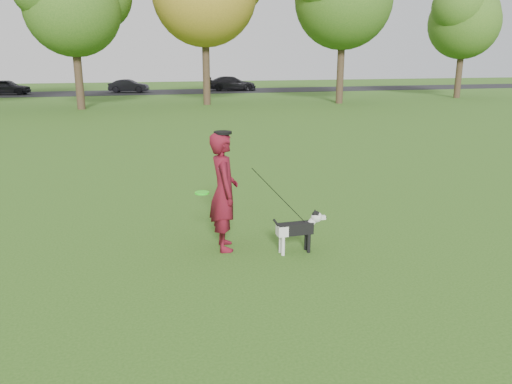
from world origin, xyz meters
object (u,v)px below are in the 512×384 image
object	(u,v)px
car_mid	(129,86)
car_right	(232,83)
dog	(299,227)
car_left	(7,87)
man	(224,192)

from	to	relation	value
car_mid	car_right	world-z (taller)	car_right
dog	car_left	bearing A→B (deg)	106.07
car_left	car_right	size ratio (longest dim) A/B	0.82
man	dog	world-z (taller)	man
dog	car_right	xyz separation A→B (m)	(8.05, 39.97, 0.25)
car_left	car_right	distance (m)	19.56
dog	car_left	size ratio (longest dim) A/B	0.25
car_left	car_mid	world-z (taller)	car_left
man	car_mid	xyz separation A→B (m)	(-0.34, 39.46, -0.39)
car_left	car_right	world-z (taller)	car_right
man	car_left	world-z (taller)	man
dog	car_mid	size ratio (longest dim) A/B	0.27
car_right	dog	bearing A→B (deg)	176.64
dog	car_right	bearing A→B (deg)	78.62
car_mid	car_right	size ratio (longest dim) A/B	0.76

